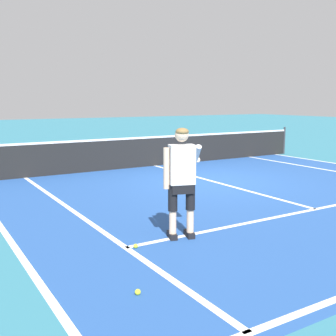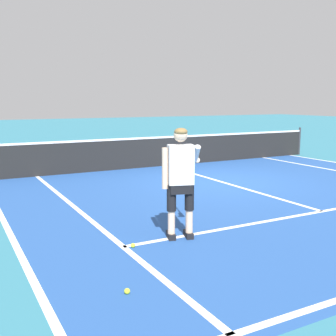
{
  "view_description": "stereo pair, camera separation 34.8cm",
  "coord_description": "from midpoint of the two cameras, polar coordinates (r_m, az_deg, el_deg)",
  "views": [
    {
      "loc": [
        -6.56,
        -8.53,
        2.11
      ],
      "look_at": [
        -3.19,
        -3.01,
        1.05
      ],
      "focal_mm": 44.04,
      "sensor_mm": 36.0,
      "label": 1
    },
    {
      "loc": [
        -6.26,
        -8.71,
        2.11
      ],
      "look_at": [
        -3.19,
        -3.01,
        1.05
      ],
      "focal_mm": 44.04,
      "sensor_mm": 36.0,
      "label": 2
    }
  ],
  "objects": [
    {
      "name": "line_service",
      "position": [
        8.57,
        18.65,
        -5.42
      ],
      "size": [
        8.23,
        0.1,
        0.01
      ],
      "primitive_type": "cube",
      "color": "white",
      "rests_on": "ground"
    },
    {
      "name": "tennis_ball_near_feet",
      "position": [
        4.75,
        -6.4,
        -16.72
      ],
      "size": [
        0.07,
        0.07,
        0.07
      ],
      "primitive_type": "sphere",
      "color": "#CCE02D",
      "rests_on": "ground"
    },
    {
      "name": "tennis_ball_by_baseline",
      "position": [
        6.09,
        -6.16,
        -10.7
      ],
      "size": [
        0.07,
        0.07,
        0.07
      ],
      "primitive_type": "sphere",
      "color": "#CCE02D",
      "rests_on": "ground"
    },
    {
      "name": "line_singles_left",
      "position": [
        7.82,
        -13.2,
        -6.56
      ],
      "size": [
        0.1,
        9.0,
        0.01
      ],
      "primitive_type": "cube",
      "color": "white",
      "rests_on": "ground"
    },
    {
      "name": "line_centre_service",
      "position": [
        10.84,
        5.63,
        -1.94
      ],
      "size": [
        0.1,
        6.4,
        0.01
      ],
      "primitive_type": "cube",
      "color": "white",
      "rests_on": "ground"
    },
    {
      "name": "tennis_net",
      "position": [
        13.42,
        -2.58,
        2.41
      ],
      "size": [
        11.96,
        0.08,
        1.07
      ],
      "color": "#333338",
      "rests_on": "ground"
    },
    {
      "name": "ground_plane",
      "position": [
        10.95,
        5.18,
        -1.84
      ],
      "size": [
        80.0,
        80.0,
        0.0
      ],
      "primitive_type": "plane",
      "color": "teal"
    },
    {
      "name": "court_inner_surface",
      "position": [
        9.85,
        10.19,
        -3.19
      ],
      "size": [
        10.98,
        9.4,
        0.0
      ],
      "primitive_type": "cube",
      "color": "#234C93",
      "rests_on": "ground"
    },
    {
      "name": "tennis_player",
      "position": [
        6.25,
        0.32,
        -1.02
      ],
      "size": [
        0.89,
        1.03,
        1.71
      ],
      "color": "black",
      "rests_on": "ground"
    },
    {
      "name": "line_doubles_left",
      "position": [
        7.54,
        -23.26,
        -7.7
      ],
      "size": [
        0.1,
        9.0,
        0.01
      ],
      "primitive_type": "cube",
      "color": "white",
      "rests_on": "ground"
    }
  ]
}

